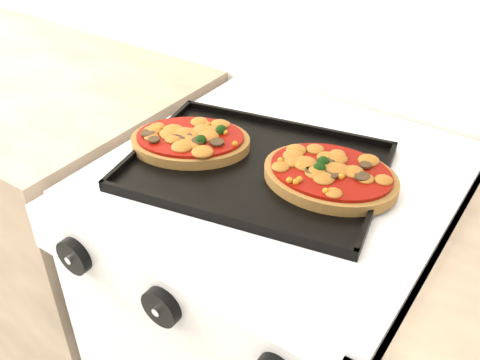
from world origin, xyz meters
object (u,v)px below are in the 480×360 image
Objects in this scene: stove at (274,334)px; pizza_left at (190,139)px; baking_tray at (256,166)px; pizza_right at (330,174)px.

stove is 0.51m from pizza_left.
pizza_left is (-0.14, -0.01, 0.01)m from baking_tray.
pizza_left is at bearing 174.30° from baking_tray.
pizza_left is at bearing -170.34° from pizza_right.
pizza_right reaches higher than stove.
pizza_left is 0.96× the size of pizza_right.
baking_tray is at bearing -166.41° from pizza_right.
pizza_right is (0.09, -0.00, 0.48)m from stove.
baking_tray is at bearing -133.62° from stove.
baking_tray is 1.97× the size of pizza_left.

